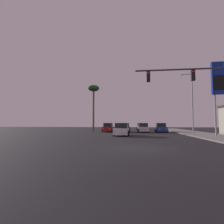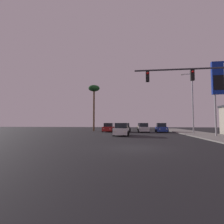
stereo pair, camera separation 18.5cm
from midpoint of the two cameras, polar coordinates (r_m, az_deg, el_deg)
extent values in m
plane|color=black|center=(12.09, 7.65, -11.53)|extent=(120.00, 120.00, 0.00)
cube|color=gray|center=(24.06, 30.74, -6.96)|extent=(5.00, 60.00, 0.12)
cube|color=navy|center=(33.46, 15.54, -5.36)|extent=(1.94, 4.26, 0.80)
cube|color=black|center=(33.59, 15.48, -4.08)|extent=(1.66, 2.05, 0.70)
cylinder|color=black|center=(32.05, 14.30, -5.93)|extent=(0.24, 0.64, 0.64)
cylinder|color=black|center=(32.33, 17.48, -5.85)|extent=(0.24, 0.64, 0.64)
cylinder|color=black|center=(34.64, 13.74, -5.76)|extent=(0.24, 0.64, 0.64)
cylinder|color=black|center=(34.90, 16.69, -5.69)|extent=(0.24, 0.64, 0.64)
sphere|color=#F2EACC|center=(31.28, 15.11, -5.41)|extent=(0.18, 0.18, 0.18)
sphere|color=#F2EACC|center=(31.46, 17.13, -5.36)|extent=(0.18, 0.18, 0.18)
cube|color=black|center=(32.86, 4.01, -5.52)|extent=(1.81, 4.21, 0.80)
cube|color=black|center=(32.99, 4.01, -4.21)|extent=(1.61, 2.01, 0.70)
cylinder|color=black|center=(31.63, 2.25, -6.07)|extent=(0.24, 0.64, 0.64)
cylinder|color=black|center=(31.54, 5.53, -6.06)|extent=(0.24, 0.64, 0.64)
cylinder|color=black|center=(34.23, 2.60, -5.89)|extent=(0.24, 0.64, 0.64)
cylinder|color=black|center=(34.14, 5.63, -5.88)|extent=(0.24, 0.64, 0.64)
sphere|color=#F2EACC|center=(30.78, 2.77, -5.56)|extent=(0.18, 0.18, 0.18)
sphere|color=#F2EACC|center=(30.72, 4.85, -5.56)|extent=(0.18, 0.18, 0.18)
cube|color=maroon|center=(33.57, -1.41, -5.49)|extent=(1.81, 4.20, 0.80)
cube|color=black|center=(33.70, -1.37, -4.21)|extent=(1.61, 2.00, 0.70)
cylinder|color=black|center=(32.44, -3.33, -6.01)|extent=(0.24, 0.64, 0.64)
cylinder|color=black|center=(32.17, -0.15, -6.03)|extent=(0.24, 0.64, 0.64)
cylinder|color=black|center=(35.00, -2.57, -5.83)|extent=(0.24, 0.64, 0.64)
cylinder|color=black|center=(34.76, 0.37, -5.85)|extent=(0.24, 0.64, 0.64)
sphere|color=#F2EACC|center=(31.56, -2.97, -5.51)|extent=(0.18, 0.18, 0.18)
sphere|color=#F2EACC|center=(31.39, -0.96, -5.53)|extent=(0.18, 0.18, 0.18)
cube|color=silver|center=(23.57, 2.90, -6.27)|extent=(1.89, 4.24, 0.80)
cube|color=black|center=(23.69, 2.92, -4.45)|extent=(1.64, 2.03, 0.70)
cylinder|color=black|center=(22.37, 0.35, -7.09)|extent=(0.24, 0.64, 0.64)
cylinder|color=black|center=(22.24, 5.00, -7.09)|extent=(0.24, 0.64, 0.64)
cylinder|color=black|center=(24.95, 1.03, -6.73)|extent=(0.24, 0.64, 0.64)
cylinder|color=black|center=(24.84, 5.20, -6.73)|extent=(0.24, 0.64, 0.64)
sphere|color=#F2EACC|center=(21.50, 1.01, -6.40)|extent=(0.18, 0.18, 0.18)
sphere|color=#F2EACC|center=(21.42, 4.00, -6.40)|extent=(0.18, 0.18, 0.18)
cube|color=tan|center=(44.98, 9.20, -4.97)|extent=(1.84, 4.22, 0.80)
cube|color=black|center=(45.11, 9.19, -4.01)|extent=(1.62, 2.02, 0.70)
cylinder|color=black|center=(43.66, 8.09, -5.36)|extent=(0.24, 0.64, 0.64)
cylinder|color=black|center=(43.73, 10.46, -5.34)|extent=(0.24, 0.64, 0.64)
cylinder|color=black|center=(46.26, 8.02, -5.27)|extent=(0.24, 0.64, 0.64)
cylinder|color=black|center=(46.33, 10.26, -5.24)|extent=(0.24, 0.64, 0.64)
sphere|color=#F2EACC|center=(42.84, 8.57, -4.98)|extent=(0.18, 0.18, 0.18)
sphere|color=#F2EACC|center=(42.89, 10.07, -4.96)|extent=(0.18, 0.18, 0.18)
cube|color=#B7B7BC|center=(32.99, 9.96, -5.47)|extent=(1.92, 4.25, 0.80)
cube|color=black|center=(33.13, 9.93, -4.16)|extent=(1.66, 2.05, 0.70)
cylinder|color=black|center=(31.67, 8.45, -6.03)|extent=(0.24, 0.64, 0.64)
cylinder|color=black|center=(31.77, 11.72, -5.99)|extent=(0.24, 0.64, 0.64)
cylinder|color=black|center=(34.27, 8.33, -5.85)|extent=(0.24, 0.64, 0.64)
cylinder|color=black|center=(34.36, 11.35, -5.81)|extent=(0.24, 0.64, 0.64)
sphere|color=#F2EACC|center=(30.85, 9.13, -5.51)|extent=(0.18, 0.18, 0.18)
sphere|color=#F2EACC|center=(30.91, 11.21, -5.49)|extent=(0.18, 0.18, 0.18)
cylinder|color=#38383D|center=(16.27, 20.78, 12.86)|extent=(7.39, 0.14, 0.14)
cube|color=black|center=(16.42, 24.64, 10.81)|extent=(0.30, 0.24, 0.90)
sphere|color=red|center=(16.36, 24.77, 11.84)|extent=(0.20, 0.20, 0.20)
cube|color=black|center=(15.71, 11.45, 11.20)|extent=(0.30, 0.24, 0.90)
sphere|color=red|center=(15.64, 11.48, 12.29)|extent=(0.20, 0.20, 0.20)
cylinder|color=#99999E|center=(28.38, 24.63, 2.67)|extent=(0.18, 0.18, 9.00)
cylinder|color=#99999E|center=(28.95, 23.05, 11.27)|extent=(1.40, 0.10, 0.10)
ellipsoid|color=silver|center=(28.75, 21.69, 11.24)|extent=(0.50, 0.24, 0.20)
cylinder|color=#99999E|center=(24.34, 30.52, -0.89)|extent=(0.20, 0.20, 5.00)
cube|color=navy|center=(25.21, 31.67, 9.40)|extent=(2.00, 0.40, 4.00)
cube|color=black|center=(24.90, 31.92, 8.16)|extent=(1.80, 0.03, 1.80)
cylinder|color=brown|center=(37.03, -6.21, 0.46)|extent=(0.36, 0.36, 8.59)
ellipsoid|color=#1E5123|center=(37.67, -6.16, 7.72)|extent=(2.40, 2.40, 1.32)
camera|label=1|loc=(0.09, -90.21, 0.01)|focal=28.00mm
camera|label=2|loc=(0.09, 89.79, -0.01)|focal=28.00mm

